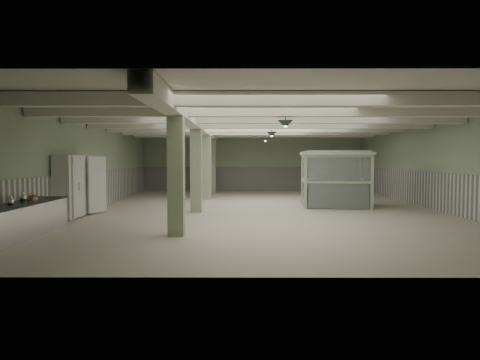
{
  "coord_description": "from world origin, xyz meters",
  "views": [
    {
      "loc": [
        -0.76,
        -17.34,
        2.09
      ],
      "look_at": [
        -0.81,
        -2.31,
        1.3
      ],
      "focal_mm": 32.0,
      "sensor_mm": 36.0,
      "label": 1
    }
  ],
  "objects_px": {
    "filing_cabinet": "(369,192)",
    "prep_counter": "(5,224)",
    "walkin_cooler": "(75,186)",
    "guard_booth": "(335,169)"
  },
  "relations": [
    {
      "from": "walkin_cooler",
      "to": "filing_cabinet",
      "type": "xyz_separation_m",
      "value": [
        11.39,
        3.51,
        -0.49
      ]
    },
    {
      "from": "guard_booth",
      "to": "filing_cabinet",
      "type": "height_order",
      "value": "guard_booth"
    },
    {
      "from": "walkin_cooler",
      "to": "guard_booth",
      "type": "bearing_deg",
      "value": 18.43
    },
    {
      "from": "filing_cabinet",
      "to": "prep_counter",
      "type": "bearing_deg",
      "value": -128.44
    },
    {
      "from": "guard_booth",
      "to": "filing_cabinet",
      "type": "relative_size",
      "value": 2.63
    },
    {
      "from": "prep_counter",
      "to": "filing_cabinet",
      "type": "xyz_separation_m",
      "value": [
        11.31,
        8.15,
        0.13
      ]
    },
    {
      "from": "walkin_cooler",
      "to": "filing_cabinet",
      "type": "height_order",
      "value": "walkin_cooler"
    },
    {
      "from": "prep_counter",
      "to": "walkin_cooler",
      "type": "xyz_separation_m",
      "value": [
        -0.08,
        4.64,
        0.62
      ]
    },
    {
      "from": "guard_booth",
      "to": "filing_cabinet",
      "type": "xyz_separation_m",
      "value": [
        1.52,
        0.22,
        -1.02
      ]
    },
    {
      "from": "walkin_cooler",
      "to": "prep_counter",
      "type": "bearing_deg",
      "value": -88.97
    }
  ]
}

